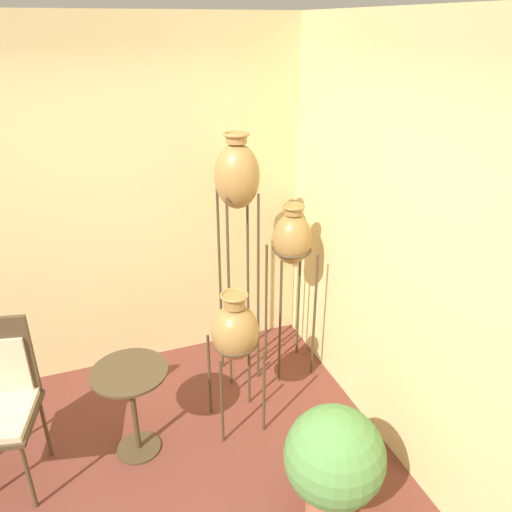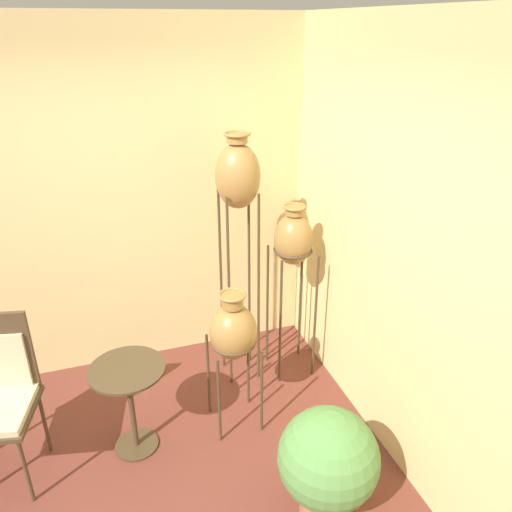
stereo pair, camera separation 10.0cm
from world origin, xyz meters
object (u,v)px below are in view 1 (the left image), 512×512
at_px(side_table, 132,393).
at_px(vase_stand_short, 235,332).
at_px(vase_stand_medium, 292,242).
at_px(potted_plant, 334,461).
at_px(vase_stand_tall, 237,181).

bearing_deg(side_table, vase_stand_short, 1.33).
relative_size(vase_stand_short, side_table, 1.62).
bearing_deg(vase_stand_medium, vase_stand_short, -143.27).
bearing_deg(vase_stand_short, vase_stand_medium, 36.73).
relative_size(side_table, potted_plant, 0.90).
xyz_separation_m(side_table, potted_plant, (0.98, -0.88, -0.07)).
bearing_deg(vase_stand_short, potted_plant, -72.82).
bearing_deg(vase_stand_tall, potted_plant, -87.12).
relative_size(vase_stand_tall, side_table, 3.01).
bearing_deg(vase_stand_short, vase_stand_tall, 68.66).
bearing_deg(vase_stand_medium, vase_stand_tall, 169.41).
relative_size(vase_stand_tall, vase_stand_short, 1.86).
height_order(vase_stand_medium, vase_stand_short, vase_stand_medium).
distance_m(side_table, potted_plant, 1.32).
bearing_deg(side_table, vase_stand_medium, 19.65).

